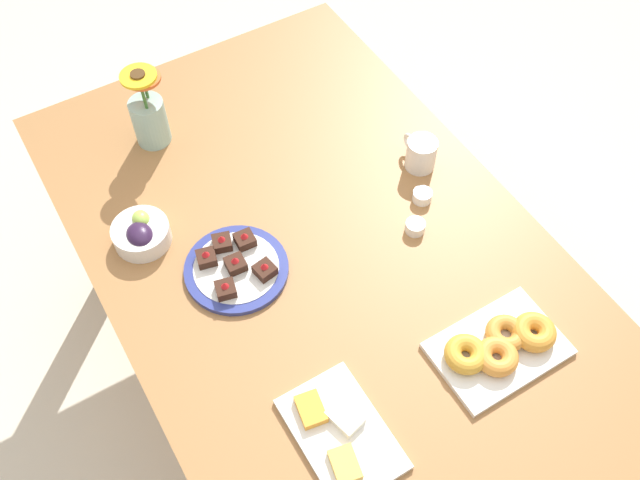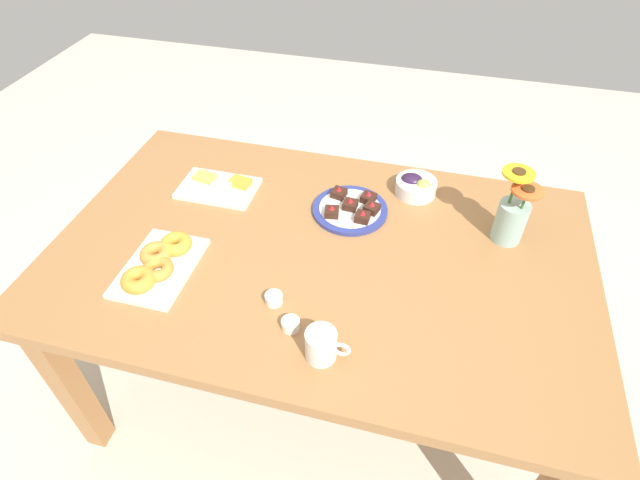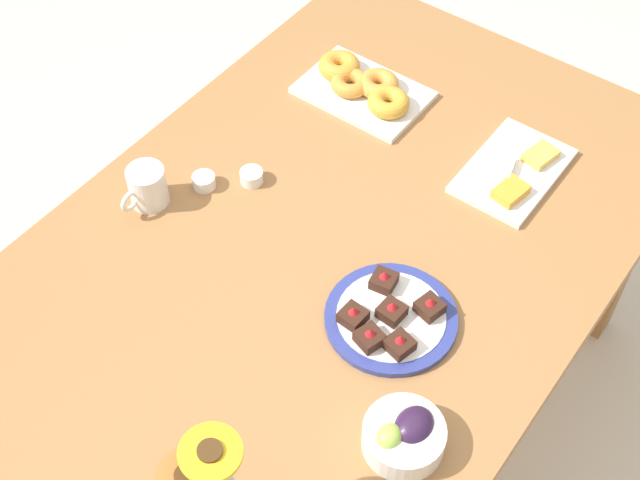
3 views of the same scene
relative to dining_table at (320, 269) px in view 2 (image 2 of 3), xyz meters
The scene contains 10 objects.
ground_plane 0.65m from the dining_table, ahead, with size 6.00×6.00×0.00m, color beige.
dining_table is the anchor object (origin of this frame).
coffee_mug 0.39m from the dining_table, 74.73° to the right, with size 0.11×0.08×0.09m.
grape_bowl 0.44m from the dining_table, 55.48° to the left, with size 0.14×0.14×0.07m.
cheese_platter 0.46m from the dining_table, 153.98° to the left, with size 0.26×0.17×0.03m.
croissant_platter 0.48m from the dining_table, 155.44° to the right, with size 0.19×0.28×0.05m.
jam_cup_honey 0.31m from the dining_table, 89.86° to the right, with size 0.05×0.05×0.03m.
jam_cup_berry 0.26m from the dining_table, 106.85° to the right, with size 0.05×0.05×0.03m.
dessert_plate 0.23m from the dining_table, 75.48° to the left, with size 0.24×0.24×0.05m.
flower_vase 0.59m from the dining_table, 19.86° to the left, with size 0.12×0.11×0.24m.
Camera 2 is at (0.27, -1.03, 1.78)m, focal length 28.00 mm.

